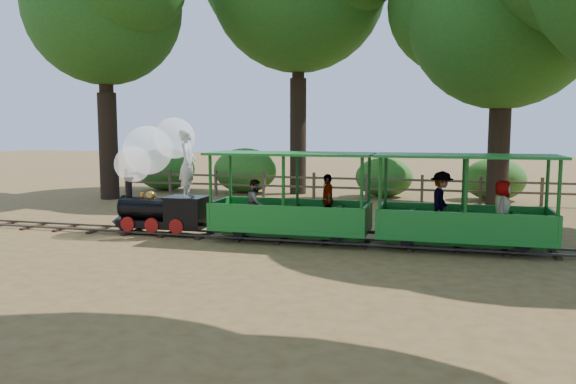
% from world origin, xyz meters
% --- Properties ---
extents(ground, '(90.00, 90.00, 0.00)m').
position_xyz_m(ground, '(0.00, 0.00, 0.00)').
color(ground, olive).
rests_on(ground, ground).
extents(track, '(22.00, 1.00, 0.10)m').
position_xyz_m(track, '(0.00, 0.00, 0.07)').
color(track, '#3F3D3A').
rests_on(track, ground).
extents(locomotive, '(2.61, 1.23, 3.00)m').
position_xyz_m(locomotive, '(-3.32, 0.06, 1.69)').
color(locomotive, black).
rests_on(locomotive, ground).
extents(carriage_front, '(3.86, 1.58, 2.01)m').
position_xyz_m(carriage_front, '(0.22, -0.01, 0.81)').
color(carriage_front, '#1A7724').
rests_on(carriage_front, track).
extents(carriage_rear, '(3.86, 1.58, 2.01)m').
position_xyz_m(carriage_rear, '(4.09, 0.00, 0.85)').
color(carriage_rear, '#1A7724').
rests_on(carriage_rear, track).
extents(oak_ne, '(7.86, 6.91, 9.58)m').
position_xyz_m(oak_ne, '(5.47, 7.59, 6.75)').
color(oak_ne, '#2D2116').
rests_on(oak_ne, ground).
extents(fence, '(18.10, 0.10, 1.00)m').
position_xyz_m(fence, '(0.00, 8.00, 0.58)').
color(fence, brown).
rests_on(fence, ground).
extents(shrub_west, '(2.63, 2.02, 1.82)m').
position_xyz_m(shrub_west, '(-7.88, 9.30, 0.91)').
color(shrub_west, '#2D6B1E').
rests_on(shrub_west, ground).
extents(shrub_mid_w, '(2.67, 2.05, 1.85)m').
position_xyz_m(shrub_mid_w, '(-4.22, 9.30, 0.92)').
color(shrub_mid_w, '#2D6B1E').
rests_on(shrub_mid_w, ground).
extents(shrub_mid_e, '(2.22, 1.71, 1.54)m').
position_xyz_m(shrub_mid_e, '(1.50, 9.30, 0.77)').
color(shrub_mid_e, '#2D6B1E').
rests_on(shrub_mid_e, ground).
extents(shrub_east, '(2.27, 1.75, 1.57)m').
position_xyz_m(shrub_east, '(5.57, 9.30, 0.79)').
color(shrub_east, '#2D6B1E').
rests_on(shrub_east, ground).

